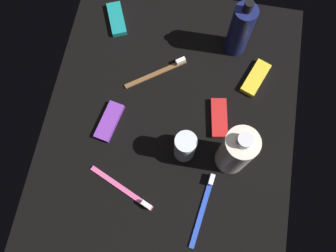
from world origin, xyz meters
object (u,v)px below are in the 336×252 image
at_px(snack_bar_purple, 109,121).
at_px(snack_bar_teal, 117,19).
at_px(snack_bar_red, 219,118).
at_px(lotion_bottle, 240,30).
at_px(bodywash_bottle, 236,151).
at_px(toothbrush_pink, 125,190).
at_px(toothbrush_brown, 160,71).
at_px(toothbrush_blue, 204,206).
at_px(deodorant_stick, 185,147).
at_px(snack_bar_yellow, 256,78).

bearing_deg(snack_bar_purple, snack_bar_teal, -159.70).
xyz_separation_m(snack_bar_red, snack_bar_teal, (-0.24, -0.32, 0.00)).
height_order(lotion_bottle, snack_bar_purple, lotion_bottle).
relative_size(bodywash_bottle, snack_bar_purple, 1.80).
xyz_separation_m(toothbrush_pink, toothbrush_brown, (-0.33, 0.02, 0.00)).
xyz_separation_m(toothbrush_blue, snack_bar_teal, (-0.47, -0.32, 0.00)).
height_order(lotion_bottle, deodorant_stick, lotion_bottle).
bearing_deg(deodorant_stick, snack_bar_yellow, 146.23).
bearing_deg(toothbrush_blue, toothbrush_pink, -90.65).
xyz_separation_m(bodywash_bottle, snack_bar_teal, (-0.34, -0.37, -0.08)).
relative_size(deodorant_stick, snack_bar_red, 1.05).
bearing_deg(deodorant_stick, snack_bar_red, 144.30).
distance_m(lotion_bottle, toothbrush_brown, 0.23).
bearing_deg(toothbrush_blue, snack_bar_purple, -121.58).
bearing_deg(snack_bar_teal, snack_bar_yellow, 51.27).
height_order(toothbrush_brown, snack_bar_teal, toothbrush_brown).
xyz_separation_m(toothbrush_pink, snack_bar_teal, (-0.46, -0.13, 0.00)).
relative_size(toothbrush_brown, snack_bar_red, 1.47).
distance_m(toothbrush_blue, snack_bar_red, 0.22).
xyz_separation_m(snack_bar_red, snack_bar_yellow, (-0.13, 0.08, 0.00)).
distance_m(bodywash_bottle, deodorant_stick, 0.12).
xyz_separation_m(toothbrush_blue, snack_bar_red, (-0.22, 0.01, 0.00)).
bearing_deg(snack_bar_teal, toothbrush_pink, -8.02).
relative_size(bodywash_bottle, toothbrush_blue, 1.04).
height_order(toothbrush_blue, snack_bar_yellow, toothbrush_blue).
bearing_deg(snack_bar_teal, deodorant_stick, 12.78).
bearing_deg(toothbrush_pink, toothbrush_blue, 89.35).
bearing_deg(bodywash_bottle, snack_bar_red, -157.46).
bearing_deg(bodywash_bottle, snack_bar_yellow, 170.17).
bearing_deg(lotion_bottle, snack_bar_teal, -94.41).
distance_m(toothbrush_brown, snack_bar_teal, 0.20).
bearing_deg(toothbrush_pink, snack_bar_red, 138.21).
height_order(bodywash_bottle, toothbrush_pink, bodywash_bottle).
bearing_deg(snack_bar_purple, lotion_bottle, 144.59).
xyz_separation_m(lotion_bottle, toothbrush_pink, (0.44, -0.21, -0.08)).
distance_m(lotion_bottle, snack_bar_yellow, 0.13).
relative_size(deodorant_stick, snack_bar_teal, 1.05).
bearing_deg(bodywash_bottle, deodorant_stick, -88.45).
xyz_separation_m(toothbrush_pink, snack_bar_red, (-0.22, 0.20, 0.00)).
relative_size(snack_bar_purple, snack_bar_yellow, 1.00).
bearing_deg(snack_bar_purple, deodorant_stick, 88.72).
relative_size(deodorant_stick, snack_bar_yellow, 1.05).
distance_m(toothbrush_pink, snack_bar_purple, 0.18).
xyz_separation_m(toothbrush_brown, snack_bar_yellow, (-0.03, 0.26, 0.00)).
bearing_deg(snack_bar_red, snack_bar_teal, -136.47).
height_order(toothbrush_pink, snack_bar_red, toothbrush_pink).
bearing_deg(bodywash_bottle, toothbrush_pink, -63.00).
bearing_deg(snack_bar_teal, snack_bar_red, 30.11).
bearing_deg(snack_bar_yellow, snack_bar_purple, -40.61).
xyz_separation_m(lotion_bottle, deodorant_stick, (0.32, -0.09, -0.03)).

